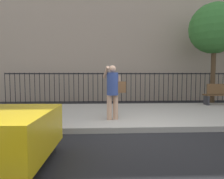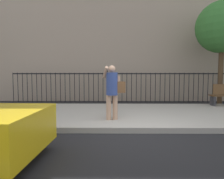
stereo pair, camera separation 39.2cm
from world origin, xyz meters
name	(u,v)px [view 2 (the right image)]	position (x,y,z in m)	size (l,w,h in m)	color
ground_plane	(136,134)	(0.00, 0.00, 0.00)	(60.00, 60.00, 0.00)	black
sidewalk	(129,114)	(0.00, 2.20, 0.07)	(28.00, 4.40, 0.15)	#B2ADA3
building_facade	(123,3)	(0.00, 8.50, 6.13)	(28.00, 4.00, 12.25)	tan
iron_fence	(124,84)	(0.00, 5.90, 1.02)	(12.03, 0.04, 1.60)	black
pedestrian_on_phone	(113,88)	(-0.60, 1.00, 1.10)	(0.70, 0.49, 1.63)	tan
street_tree_near	(222,27)	(4.44, 4.59, 3.68)	(2.39, 2.39, 4.90)	#4C3823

